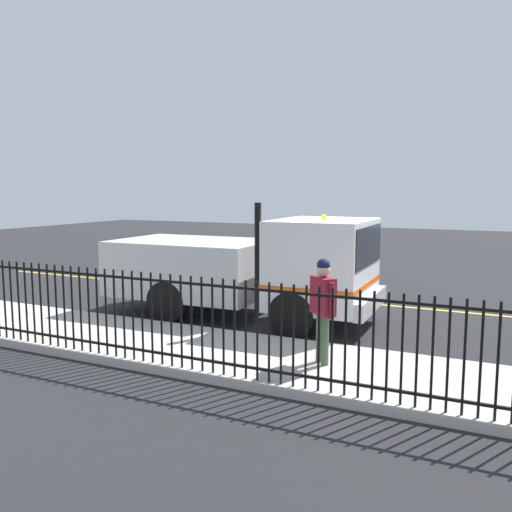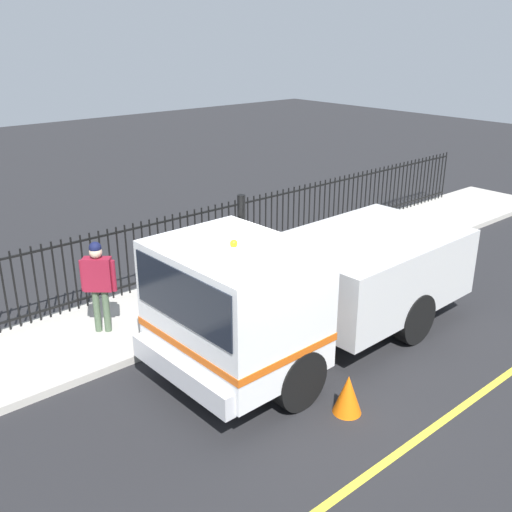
# 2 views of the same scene
# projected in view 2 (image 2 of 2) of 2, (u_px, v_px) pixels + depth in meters

# --- Properties ---
(ground_plane) EXTENTS (61.52, 61.52, 0.00)m
(ground_plane) POSITION_uv_depth(u_px,v_px,m) (258.00, 387.00, 9.40)
(ground_plane) COLOR #232326
(ground_plane) RESTS_ON ground
(sidewalk_slab) EXTENTS (2.53, 27.97, 0.14)m
(sidewalk_slab) POSITION_uv_depth(u_px,v_px,m) (154.00, 315.00, 11.62)
(sidewalk_slab) COLOR #B7B2A8
(sidewalk_slab) RESTS_ON ground
(lane_marking) EXTENTS (0.12, 25.17, 0.01)m
(lane_marking) POSITION_uv_depth(u_px,v_px,m) (380.00, 467.00, 7.67)
(lane_marking) COLOR yellow
(lane_marking) RESTS_ON ground
(work_truck) EXTENTS (2.62, 6.34, 2.74)m
(work_truck) POSITION_uv_depth(u_px,v_px,m) (303.00, 284.00, 10.00)
(work_truck) COLOR white
(work_truck) RESTS_ON ground
(worker_standing) EXTENTS (0.50, 0.52, 1.76)m
(worker_standing) POSITION_uv_depth(u_px,v_px,m) (98.00, 278.00, 10.49)
(worker_standing) COLOR maroon
(worker_standing) RESTS_ON sidewalk_slab
(iron_fence) EXTENTS (0.04, 23.81, 1.52)m
(iron_fence) POSITION_uv_depth(u_px,v_px,m) (123.00, 260.00, 12.11)
(iron_fence) COLOR black
(iron_fence) RESTS_ON sidewalk_slab
(traffic_cone) EXTENTS (0.44, 0.44, 0.63)m
(traffic_cone) POSITION_uv_depth(u_px,v_px,m) (348.00, 394.00, 8.66)
(traffic_cone) COLOR orange
(traffic_cone) RESTS_ON ground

